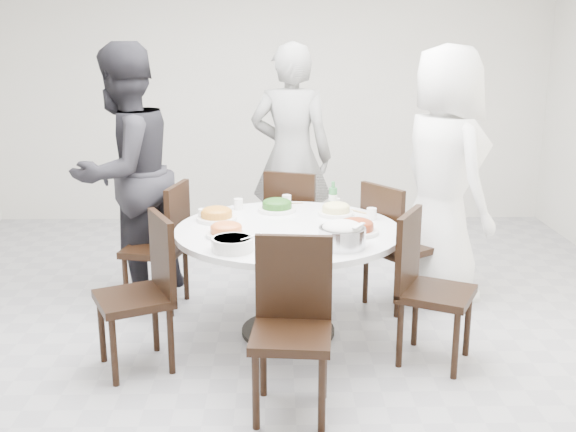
{
  "coord_description": "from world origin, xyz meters",
  "views": [
    {
      "loc": [
        0.06,
        -4.3,
        1.98
      ],
      "look_at": [
        0.14,
        0.03,
        0.82
      ],
      "focal_mm": 42.0,
      "sensor_mm": 36.0,
      "label": 1
    }
  ],
  "objects_px": {
    "chair_nw": "(155,246)",
    "soup_bowl": "(233,244)",
    "chair_s": "(291,332)",
    "diner_right": "(443,175)",
    "beverage_bottle": "(333,195)",
    "diner_middle": "(291,157)",
    "chair_n": "(296,225)",
    "chair_sw": "(133,295)",
    "diner_left": "(125,174)",
    "chair_se": "(437,290)",
    "chair_ne": "(399,245)",
    "dining_table": "(288,281)",
    "rice_bowl": "(342,237)"
  },
  "relations": [
    {
      "from": "chair_nw",
      "to": "chair_n",
      "type": "bearing_deg",
      "value": 129.9
    },
    {
      "from": "chair_s",
      "to": "beverage_bottle",
      "type": "xyz_separation_m",
      "value": [
        0.34,
        1.52,
        0.38
      ]
    },
    {
      "from": "chair_nw",
      "to": "diner_left",
      "type": "xyz_separation_m",
      "value": [
        -0.25,
        0.25,
        0.5
      ]
    },
    {
      "from": "chair_s",
      "to": "soup_bowl",
      "type": "height_order",
      "value": "chair_s"
    },
    {
      "from": "diner_right",
      "to": "dining_table",
      "type": "bearing_deg",
      "value": 99.04
    },
    {
      "from": "chair_s",
      "to": "diner_left",
      "type": "distance_m",
      "value": 2.21
    },
    {
      "from": "chair_ne",
      "to": "chair_sw",
      "type": "bearing_deg",
      "value": 83.76
    },
    {
      "from": "diner_middle",
      "to": "diner_right",
      "type": "bearing_deg",
      "value": 154.31
    },
    {
      "from": "chair_sw",
      "to": "beverage_bottle",
      "type": "height_order",
      "value": "beverage_bottle"
    },
    {
      "from": "chair_n",
      "to": "chair_nw",
      "type": "height_order",
      "value": "same"
    },
    {
      "from": "chair_n",
      "to": "chair_s",
      "type": "xyz_separation_m",
      "value": [
        -0.09,
        -2.07,
        0.0
      ]
    },
    {
      "from": "chair_nw",
      "to": "rice_bowl",
      "type": "relative_size",
      "value": 3.34
    },
    {
      "from": "dining_table",
      "to": "rice_bowl",
      "type": "relative_size",
      "value": 5.27
    },
    {
      "from": "chair_se",
      "to": "rice_bowl",
      "type": "distance_m",
      "value": 0.68
    },
    {
      "from": "chair_n",
      "to": "diner_middle",
      "type": "relative_size",
      "value": 0.49
    },
    {
      "from": "chair_se",
      "to": "beverage_bottle",
      "type": "xyz_separation_m",
      "value": [
        -0.57,
        0.93,
        0.38
      ]
    },
    {
      "from": "chair_sw",
      "to": "chair_ne",
      "type": "bearing_deg",
      "value": 93.3
    },
    {
      "from": "dining_table",
      "to": "chair_se",
      "type": "height_order",
      "value": "chair_se"
    },
    {
      "from": "diner_middle",
      "to": "beverage_bottle",
      "type": "relative_size",
      "value": 9.3
    },
    {
      "from": "chair_ne",
      "to": "diner_middle",
      "type": "height_order",
      "value": "diner_middle"
    },
    {
      "from": "diner_left",
      "to": "soup_bowl",
      "type": "xyz_separation_m",
      "value": [
        0.89,
        -1.22,
        -0.18
      ]
    },
    {
      "from": "diner_middle",
      "to": "diner_left",
      "type": "height_order",
      "value": "diner_left"
    },
    {
      "from": "chair_n",
      "to": "beverage_bottle",
      "type": "bearing_deg",
      "value": 133.47
    },
    {
      "from": "chair_ne",
      "to": "diner_right",
      "type": "height_order",
      "value": "diner_right"
    },
    {
      "from": "chair_s",
      "to": "rice_bowl",
      "type": "height_order",
      "value": "chair_s"
    },
    {
      "from": "chair_nw",
      "to": "beverage_bottle",
      "type": "distance_m",
      "value": 1.37
    },
    {
      "from": "chair_nw",
      "to": "diner_middle",
      "type": "height_order",
      "value": "diner_middle"
    },
    {
      "from": "chair_nw",
      "to": "rice_bowl",
      "type": "xyz_separation_m",
      "value": [
        1.3,
        -0.91,
        0.34
      ]
    },
    {
      "from": "chair_sw",
      "to": "beverage_bottle",
      "type": "xyz_separation_m",
      "value": [
        1.28,
        0.98,
        0.38
      ]
    },
    {
      "from": "chair_nw",
      "to": "soup_bowl",
      "type": "distance_m",
      "value": 1.2
    },
    {
      "from": "chair_s",
      "to": "chair_n",
      "type": "bearing_deg",
      "value": 92.95
    },
    {
      "from": "chair_n",
      "to": "diner_right",
      "type": "xyz_separation_m",
      "value": [
        1.09,
        -0.39,
        0.49
      ]
    },
    {
      "from": "dining_table",
      "to": "beverage_bottle",
      "type": "xyz_separation_m",
      "value": [
        0.34,
        0.5,
        0.48
      ]
    },
    {
      "from": "chair_sw",
      "to": "chair_se",
      "type": "distance_m",
      "value": 1.85
    },
    {
      "from": "diner_middle",
      "to": "chair_se",
      "type": "bearing_deg",
      "value": 123.78
    },
    {
      "from": "chair_s",
      "to": "diner_right",
      "type": "xyz_separation_m",
      "value": [
        1.18,
        1.69,
        0.49
      ]
    },
    {
      "from": "diner_right",
      "to": "diner_middle",
      "type": "relative_size",
      "value": 1.0
    },
    {
      "from": "dining_table",
      "to": "diner_middle",
      "type": "height_order",
      "value": "diner_middle"
    },
    {
      "from": "dining_table",
      "to": "beverage_bottle",
      "type": "height_order",
      "value": "beverage_bottle"
    },
    {
      "from": "chair_ne",
      "to": "chair_se",
      "type": "xyz_separation_m",
      "value": [
        0.07,
        -0.92,
        0.0
      ]
    },
    {
      "from": "diner_middle",
      "to": "soup_bowl",
      "type": "distance_m",
      "value": 1.98
    },
    {
      "from": "chair_n",
      "to": "rice_bowl",
      "type": "distance_m",
      "value": 1.53
    },
    {
      "from": "beverage_bottle",
      "to": "chair_n",
      "type": "bearing_deg",
      "value": 114.11
    },
    {
      "from": "chair_sw",
      "to": "diner_left",
      "type": "relative_size",
      "value": 0.49
    },
    {
      "from": "diner_left",
      "to": "diner_right",
      "type": "bearing_deg",
      "value": 121.05
    },
    {
      "from": "chair_sw",
      "to": "diner_middle",
      "type": "bearing_deg",
      "value": 127.51
    },
    {
      "from": "dining_table",
      "to": "chair_ne",
      "type": "distance_m",
      "value": 0.97
    },
    {
      "from": "chair_se",
      "to": "diner_middle",
      "type": "relative_size",
      "value": 0.49
    },
    {
      "from": "soup_bowl",
      "to": "diner_middle",
      "type": "bearing_deg",
      "value": 78.5
    },
    {
      "from": "diner_left",
      "to": "soup_bowl",
      "type": "relative_size",
      "value": 7.72
    }
  ]
}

